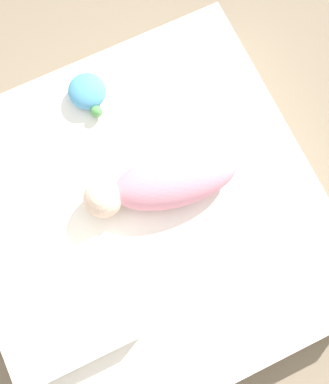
% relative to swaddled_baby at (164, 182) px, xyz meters
% --- Properties ---
extents(ground_plane, '(12.00, 12.00, 0.00)m').
position_rel_swaddled_baby_xyz_m(ground_plane, '(0.05, -0.06, -0.28)').
color(ground_plane, '#7A6B56').
extents(bed_mattress, '(1.15, 1.04, 0.22)m').
position_rel_swaddled_baby_xyz_m(bed_mattress, '(0.05, -0.06, -0.17)').
color(bed_mattress, white).
rests_on(bed_mattress, ground_plane).
extents(swaddled_baby, '(0.24, 0.50, 0.13)m').
position_rel_swaddled_baby_xyz_m(swaddled_baby, '(0.00, 0.00, 0.00)').
color(swaddled_baby, pink).
rests_on(swaddled_baby, bed_mattress).
extents(pillow, '(0.32, 0.37, 0.09)m').
position_rel_swaddled_baby_xyz_m(pillow, '(0.23, -0.44, -0.02)').
color(pillow, white).
rests_on(pillow, bed_mattress).
extents(turtle_plush, '(0.16, 0.12, 0.07)m').
position_rel_swaddled_baby_xyz_m(turtle_plush, '(-0.39, -0.09, -0.03)').
color(turtle_plush, '#4C99C6').
rests_on(turtle_plush, bed_mattress).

